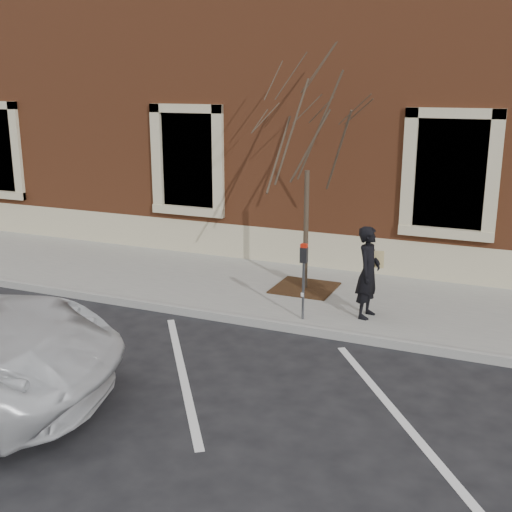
% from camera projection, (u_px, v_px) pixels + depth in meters
% --- Properties ---
extents(ground, '(120.00, 120.00, 0.00)m').
position_uv_depth(ground, '(243.00, 323.00, 11.53)').
color(ground, '#28282B').
rests_on(ground, ground).
extents(sidewalk_near, '(40.00, 3.50, 0.15)m').
position_uv_depth(sidewalk_near, '(278.00, 291.00, 13.06)').
color(sidewalk_near, '#A3A299').
rests_on(sidewalk_near, ground).
extents(curb_near, '(40.00, 0.12, 0.15)m').
position_uv_depth(curb_near, '(242.00, 320.00, 11.46)').
color(curb_near, '#9E9E99').
rests_on(curb_near, ground).
extents(parking_stripes, '(28.00, 4.40, 0.01)m').
position_uv_depth(parking_stripes, '(182.00, 372.00, 9.57)').
color(parking_stripes, silver).
rests_on(parking_stripes, ground).
extents(building_civic, '(40.00, 8.62, 8.00)m').
position_uv_depth(building_civic, '(360.00, 89.00, 17.34)').
color(building_civic, brown).
rests_on(building_civic, ground).
extents(man, '(0.45, 0.64, 1.64)m').
position_uv_depth(man, '(368.00, 272.00, 11.21)').
color(man, black).
rests_on(man, sidewalk_near).
extents(parking_meter, '(0.12, 0.10, 1.37)m').
position_uv_depth(parking_meter, '(304.00, 267.00, 11.05)').
color(parking_meter, '#595B60').
rests_on(parking_meter, sidewalk_near).
extents(tree_grate, '(1.19, 1.19, 0.03)m').
position_uv_depth(tree_grate, '(305.00, 288.00, 12.97)').
color(tree_grate, '#442B15').
rests_on(tree_grate, sidewalk_near).
extents(sapling, '(2.61, 2.61, 4.35)m').
position_uv_depth(sapling, '(308.00, 136.00, 12.18)').
color(sapling, '#403227').
rests_on(sapling, sidewalk_near).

